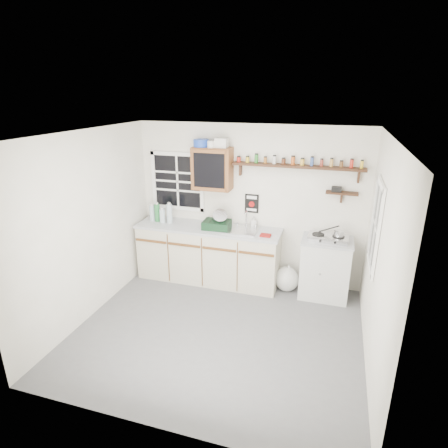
# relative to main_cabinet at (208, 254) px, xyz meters

# --- Properties ---
(room) EXTENTS (3.64, 3.24, 2.54)m
(room) POSITION_rel_main_cabinet_xyz_m (0.58, -1.30, 0.79)
(room) COLOR #57575A
(room) RESTS_ON ground
(main_cabinet) EXTENTS (2.31, 0.63, 0.92)m
(main_cabinet) POSITION_rel_main_cabinet_xyz_m (0.00, 0.00, 0.00)
(main_cabinet) COLOR beige
(main_cabinet) RESTS_ON floor
(right_cabinet) EXTENTS (0.73, 0.57, 0.91)m
(right_cabinet) POSITION_rel_main_cabinet_xyz_m (1.83, 0.03, -0.01)
(right_cabinet) COLOR silver
(right_cabinet) RESTS_ON floor
(sink) EXTENTS (0.52, 0.44, 0.29)m
(sink) POSITION_rel_main_cabinet_xyz_m (0.54, 0.01, 0.47)
(sink) COLOR #BABABF
(sink) RESTS_ON main_cabinet
(upper_cabinet) EXTENTS (0.60, 0.32, 0.65)m
(upper_cabinet) POSITION_rel_main_cabinet_xyz_m (0.03, 0.14, 1.36)
(upper_cabinet) COLOR #5D3517
(upper_cabinet) RESTS_ON wall_back
(upper_cabinet_clutter) EXTENTS (0.53, 0.24, 0.14)m
(upper_cabinet_clutter) POSITION_rel_main_cabinet_xyz_m (-0.01, 0.14, 1.75)
(upper_cabinet_clutter) COLOR #1B3EAF
(upper_cabinet_clutter) RESTS_ON upper_cabinet
(spice_shelf) EXTENTS (1.91, 0.18, 0.35)m
(spice_shelf) POSITION_rel_main_cabinet_xyz_m (1.30, 0.21, 1.47)
(spice_shelf) COLOR black
(spice_shelf) RESTS_ON wall_back
(secondary_shelf) EXTENTS (0.45, 0.16, 0.24)m
(secondary_shelf) POSITION_rel_main_cabinet_xyz_m (1.94, 0.22, 1.12)
(secondary_shelf) COLOR black
(secondary_shelf) RESTS_ON wall_back
(warning_sign) EXTENTS (0.22, 0.02, 0.30)m
(warning_sign) POSITION_rel_main_cabinet_xyz_m (0.63, 0.29, 0.82)
(warning_sign) COLOR black
(warning_sign) RESTS_ON wall_back
(window_back) EXTENTS (0.93, 0.03, 0.98)m
(window_back) POSITION_rel_main_cabinet_xyz_m (-0.62, 0.29, 1.09)
(window_back) COLOR black
(window_back) RESTS_ON wall_back
(window_right) EXTENTS (0.03, 0.78, 1.08)m
(window_right) POSITION_rel_main_cabinet_xyz_m (2.37, -0.75, 0.99)
(window_right) COLOR black
(window_right) RESTS_ON wall_back
(water_bottles) EXTENTS (0.41, 0.12, 0.34)m
(water_bottles) POSITION_rel_main_cabinet_xyz_m (-0.82, 0.02, 0.60)
(water_bottles) COLOR #ADC3CB
(water_bottles) RESTS_ON main_cabinet
(dish_rack) EXTENTS (0.43, 0.33, 0.31)m
(dish_rack) POSITION_rel_main_cabinet_xyz_m (0.17, -0.02, 0.56)
(dish_rack) COLOR black
(dish_rack) RESTS_ON main_cabinet
(soap_bottle) EXTENTS (0.10, 0.10, 0.18)m
(soap_bottle) POSITION_rel_main_cabinet_xyz_m (0.68, 0.22, 0.55)
(soap_bottle) COLOR silver
(soap_bottle) RESTS_ON main_cabinet
(rag) EXTENTS (0.16, 0.14, 0.02)m
(rag) POSITION_rel_main_cabinet_xyz_m (0.95, -0.12, 0.47)
(rag) COLOR maroon
(rag) RESTS_ON main_cabinet
(hotplate) EXTENTS (0.58, 0.33, 0.08)m
(hotplate) POSITION_rel_main_cabinet_xyz_m (1.84, 0.01, 0.49)
(hotplate) COLOR #BABABF
(hotplate) RESTS_ON right_cabinet
(saucepan) EXTENTS (0.35, 0.17, 0.15)m
(saucepan) POSITION_rel_main_cabinet_xyz_m (1.97, 0.01, 0.57)
(saucepan) COLOR #BABABF
(saucepan) RESTS_ON hotplate
(trash_bag) EXTENTS (0.40, 0.36, 0.45)m
(trash_bag) POSITION_rel_main_cabinet_xyz_m (1.28, 0.02, -0.27)
(trash_bag) COLOR silver
(trash_bag) RESTS_ON floor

